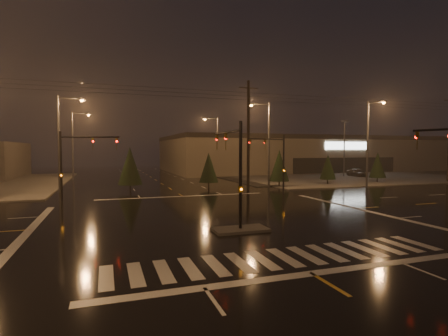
% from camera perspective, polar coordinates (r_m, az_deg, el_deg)
% --- Properties ---
extents(ground, '(140.00, 140.00, 0.00)m').
position_cam_1_polar(ground, '(23.17, -0.97, -8.08)').
color(ground, black).
rests_on(ground, ground).
extents(sidewalk_ne, '(36.00, 36.00, 0.12)m').
position_cam_1_polar(sidewalk_ne, '(63.66, 16.76, -1.08)').
color(sidewalk_ne, '#4E4B45').
rests_on(sidewalk_ne, ground).
extents(median_island, '(3.00, 1.60, 0.15)m').
position_cam_1_polar(median_island, '(19.46, 2.70, -9.99)').
color(median_island, '#4E4B45').
rests_on(median_island, ground).
extents(crosswalk, '(15.00, 2.60, 0.01)m').
position_cam_1_polar(crosswalk, '(15.10, 9.88, -14.17)').
color(crosswalk, beige).
rests_on(crosswalk, ground).
extents(stop_bar_near, '(16.00, 0.50, 0.01)m').
position_cam_1_polar(stop_bar_near, '(13.47, 14.14, -16.36)').
color(stop_bar_near, beige).
rests_on(stop_bar_near, ground).
extents(stop_bar_far, '(16.00, 0.50, 0.01)m').
position_cam_1_polar(stop_bar_far, '(33.67, -6.72, -4.61)').
color(stop_bar_far, beige).
rests_on(stop_bar_far, ground).
extents(parking_lot, '(50.00, 24.00, 0.08)m').
position_cam_1_polar(parking_lot, '(65.15, 21.37, -1.09)').
color(parking_lot, black).
rests_on(parking_lot, ground).
extents(retail_building, '(60.20, 28.30, 7.20)m').
position_cam_1_polar(retail_building, '(79.59, 13.04, 2.48)').
color(retail_building, '#746953').
rests_on(retail_building, ground).
extents(signal_mast_median, '(0.25, 4.59, 6.00)m').
position_cam_1_polar(signal_mast_median, '(19.84, 1.74, 0.98)').
color(signal_mast_median, black).
rests_on(signal_mast_median, ground).
extents(signal_mast_ne, '(4.84, 1.86, 6.00)m').
position_cam_1_polar(signal_mast_ne, '(35.79, 8.59, 1.91)').
color(signal_mast_ne, black).
rests_on(signal_mast_ne, ground).
extents(signal_mast_nw, '(4.84, 1.86, 6.00)m').
position_cam_1_polar(signal_mast_nw, '(31.89, -23.37, 1.57)').
color(signal_mast_nw, black).
rests_on(signal_mast_nw, ground).
extents(streetlight_1, '(2.77, 0.32, 10.00)m').
position_cam_1_polar(streetlight_1, '(39.89, -24.95, 4.66)').
color(streetlight_1, '#38383A').
rests_on(streetlight_1, ground).
extents(streetlight_2, '(2.77, 0.32, 10.00)m').
position_cam_1_polar(streetlight_2, '(55.82, -23.19, 4.15)').
color(streetlight_2, '#38383A').
rests_on(streetlight_2, ground).
extents(streetlight_3, '(2.77, 0.32, 10.00)m').
position_cam_1_polar(streetlight_3, '(41.81, 6.96, 4.83)').
color(streetlight_3, '#38383A').
rests_on(streetlight_3, ground).
extents(streetlight_4, '(2.77, 0.32, 10.00)m').
position_cam_1_polar(streetlight_4, '(60.45, -1.32, 4.28)').
color(streetlight_4, '#38383A').
rests_on(streetlight_4, ground).
extents(streetlight_6, '(0.32, 2.77, 10.00)m').
position_cam_1_polar(streetlight_6, '(43.79, 22.69, 4.54)').
color(streetlight_6, '#38383A').
rests_on(streetlight_6, ground).
extents(utility_pole_1, '(2.20, 0.32, 12.00)m').
position_cam_1_polar(utility_pole_1, '(38.69, 3.99, 5.48)').
color(utility_pole_1, black).
rests_on(utility_pole_1, ground).
extents(conifer_0, '(2.39, 2.39, 4.43)m').
position_cam_1_polar(conifer_0, '(42.35, 9.02, 0.41)').
color(conifer_0, black).
rests_on(conifer_0, ground).
extents(conifer_1, '(2.03, 2.03, 3.88)m').
position_cam_1_polar(conifer_1, '(46.35, 16.60, 0.20)').
color(conifer_1, black).
rests_on(conifer_1, ground).
extents(conifer_2, '(2.18, 2.18, 4.10)m').
position_cam_1_polar(conifer_2, '(51.29, 23.79, 0.45)').
color(conifer_2, black).
rests_on(conifer_2, ground).
extents(conifer_3, '(2.58, 2.58, 4.73)m').
position_cam_1_polar(conifer_3, '(38.79, -15.09, 0.33)').
color(conifer_3, black).
rests_on(conifer_3, ground).
extents(conifer_4, '(2.19, 2.19, 4.12)m').
position_cam_1_polar(conifer_4, '(40.23, -2.52, 0.09)').
color(conifer_4, black).
rests_on(conifer_4, ground).
extents(car_parked, '(2.21, 4.39, 1.43)m').
position_cam_1_polar(car_parked, '(60.89, 20.88, -0.71)').
color(car_parked, black).
rests_on(car_parked, ground).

